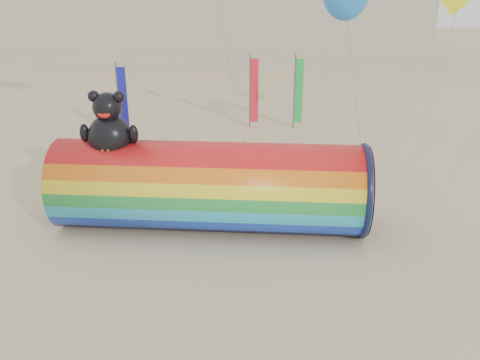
{
  "coord_description": "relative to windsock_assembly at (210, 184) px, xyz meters",
  "views": [
    {
      "loc": [
        2.07,
        -19.67,
        11.21
      ],
      "look_at": [
        0.5,
        1.5,
        2.4
      ],
      "focal_mm": 40.0,
      "sensor_mm": 36.0,
      "label": 1
    }
  ],
  "objects": [
    {
      "name": "ground",
      "position": [
        0.85,
        -1.72,
        -2.07
      ],
      "size": [
        160.0,
        160.0,
        0.0
      ],
      "primitive_type": "plane",
      "color": "#CCB58C",
      "rests_on": "ground"
    },
    {
      "name": "fabric_bundle",
      "position": [
        4.87,
        0.32,
        -1.9
      ],
      "size": [
        2.62,
        1.35,
        0.41
      ],
      "color": "#3D0B14",
      "rests_on": "ground"
    },
    {
      "name": "windsock_assembly",
      "position": [
        0.0,
        0.0,
        0.0
      ],
      "size": [
        13.56,
        4.13,
        6.25
      ],
      "color": "red",
      "rests_on": "ground"
    },
    {
      "name": "kite_handler",
      "position": [
        5.0,
        0.99,
        -1.18
      ],
      "size": [
        0.69,
        0.49,
        1.79
      ],
      "primitive_type": "imported",
      "rotation": [
        0.0,
        0.0,
        3.24
      ],
      "color": "#4C4C52",
      "rests_on": "ground"
    },
    {
      "name": "festival_banners",
      "position": [
        -0.62,
        14.32,
        0.56
      ],
      "size": [
        12.07,
        3.95,
        5.2
      ],
      "color": "#59595E",
      "rests_on": "ground"
    }
  ]
}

